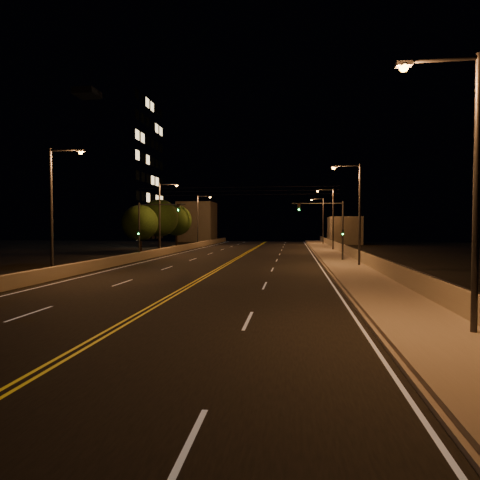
# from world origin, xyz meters

# --- Properties ---
(ground) EXTENTS (160.00, 160.00, 0.00)m
(ground) POSITION_xyz_m (0.00, 0.00, 0.00)
(ground) COLOR black
(ground) RESTS_ON ground
(road) EXTENTS (18.00, 120.00, 0.02)m
(road) POSITION_xyz_m (0.00, 20.00, 0.01)
(road) COLOR black
(road) RESTS_ON ground
(sidewalk) EXTENTS (3.60, 120.00, 0.30)m
(sidewalk) POSITION_xyz_m (10.80, 20.00, 0.15)
(sidewalk) COLOR gray
(sidewalk) RESTS_ON ground
(curb) EXTENTS (0.14, 120.00, 0.15)m
(curb) POSITION_xyz_m (8.93, 20.00, 0.07)
(curb) COLOR gray
(curb) RESTS_ON ground
(parapet_wall) EXTENTS (0.30, 120.00, 1.00)m
(parapet_wall) POSITION_xyz_m (12.45, 20.00, 0.80)
(parapet_wall) COLOR gray
(parapet_wall) RESTS_ON sidewalk
(jersey_barrier) EXTENTS (0.45, 120.00, 0.86)m
(jersey_barrier) POSITION_xyz_m (-9.82, 20.00, 0.43)
(jersey_barrier) COLOR gray
(jersey_barrier) RESTS_ON ground
(distant_building_right) EXTENTS (6.00, 10.00, 5.49)m
(distant_building_right) POSITION_xyz_m (16.50, 70.28, 2.74)
(distant_building_right) COLOR slate
(distant_building_right) RESTS_ON ground
(distant_building_left) EXTENTS (8.00, 8.00, 9.12)m
(distant_building_left) POSITION_xyz_m (-16.00, 77.57, 4.56)
(distant_building_left) COLOR slate
(distant_building_left) RESTS_ON ground
(parapet_rail) EXTENTS (0.06, 120.00, 0.06)m
(parapet_rail) POSITION_xyz_m (12.45, 20.00, 1.33)
(parapet_rail) COLOR black
(parapet_rail) RESTS_ON parapet_wall
(lane_markings) EXTENTS (17.32, 116.00, 0.00)m
(lane_markings) POSITION_xyz_m (0.00, 19.93, 0.02)
(lane_markings) COLOR silver
(lane_markings) RESTS_ON road
(streetlight_0) EXTENTS (2.55, 0.28, 8.89)m
(streetlight_0) POSITION_xyz_m (11.51, -0.28, 5.15)
(streetlight_0) COLOR #2D2D33
(streetlight_0) RESTS_ON ground
(streetlight_1) EXTENTS (2.55, 0.28, 8.89)m
(streetlight_1) POSITION_xyz_m (11.51, 21.64, 5.15)
(streetlight_1) COLOR #2D2D33
(streetlight_1) RESTS_ON ground
(streetlight_2) EXTENTS (2.55, 0.28, 8.89)m
(streetlight_2) POSITION_xyz_m (11.51, 44.40, 5.15)
(streetlight_2) COLOR #2D2D33
(streetlight_2) RESTS_ON ground
(streetlight_3) EXTENTS (2.55, 0.28, 8.89)m
(streetlight_3) POSITION_xyz_m (11.51, 63.52, 5.15)
(streetlight_3) COLOR #2D2D33
(streetlight_3) RESTS_ON ground
(streetlight_4) EXTENTS (2.55, 0.28, 8.89)m
(streetlight_4) POSITION_xyz_m (-9.91, 11.91, 5.15)
(streetlight_4) COLOR #2D2D33
(streetlight_4) RESTS_ON ground
(streetlight_5) EXTENTS (2.55, 0.28, 8.89)m
(streetlight_5) POSITION_xyz_m (-9.91, 34.29, 5.15)
(streetlight_5) COLOR #2D2D33
(streetlight_5) RESTS_ON ground
(streetlight_6) EXTENTS (2.55, 0.28, 8.89)m
(streetlight_6) POSITION_xyz_m (-9.91, 54.13, 5.15)
(streetlight_6) COLOR #2D2D33
(streetlight_6) RESTS_ON ground
(traffic_signal_right) EXTENTS (5.11, 0.31, 6.04)m
(traffic_signal_right) POSITION_xyz_m (9.99, 26.61, 3.83)
(traffic_signal_right) COLOR #2D2D33
(traffic_signal_right) RESTS_ON ground
(traffic_signal_left) EXTENTS (5.11, 0.31, 6.04)m
(traffic_signal_left) POSITION_xyz_m (-8.79, 26.61, 3.83)
(traffic_signal_left) COLOR #2D2D33
(traffic_signal_left) RESTS_ON ground
(overhead_wires) EXTENTS (22.00, 0.03, 0.83)m
(overhead_wires) POSITION_xyz_m (0.00, 29.50, 7.40)
(overhead_wires) COLOR black
(building_tower) EXTENTS (24.00, 15.00, 28.64)m
(building_tower) POSITION_xyz_m (-31.51, 56.53, 13.75)
(building_tower) COLOR slate
(building_tower) RESTS_ON ground
(tree_0) EXTENTS (4.71, 4.71, 6.38)m
(tree_0) POSITION_xyz_m (-13.70, 36.73, 4.02)
(tree_0) COLOR black
(tree_0) RESTS_ON ground
(tree_1) EXTENTS (5.64, 5.64, 7.65)m
(tree_1) POSITION_xyz_m (-13.91, 45.05, 4.82)
(tree_1) COLOR black
(tree_1) RESTS_ON ground
(tree_2) EXTENTS (5.39, 5.39, 7.31)m
(tree_2) POSITION_xyz_m (-14.25, 55.03, 4.61)
(tree_2) COLOR black
(tree_2) RESTS_ON ground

